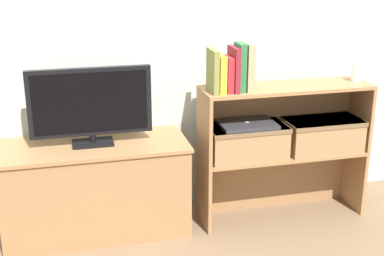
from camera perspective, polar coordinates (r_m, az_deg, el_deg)
The scene contains 16 objects.
ground_plane at distance 3.08m, azimuth 0.63°, elevation -11.49°, with size 16.00×16.00×0.00m, color brown.
wall_back at distance 3.12m, azimuth -1.45°, elevation 12.30°, with size 10.00×0.05×2.40m.
tv_stand at distance 3.07m, azimuth -10.23°, elevation -6.33°, with size 1.03×0.44×0.53m.
tv at distance 2.89m, azimuth -10.78°, elevation 2.52°, with size 0.65×0.14×0.42m.
bookshelf_lower_tier at distance 3.29m, azimuth 9.16°, elevation -4.57°, with size 0.98×0.27×0.41m.
bookshelf_upper_tier at distance 3.15m, azimuth 9.54°, elevation 2.18°, with size 0.98×0.27×0.40m.
book_olive at distance 2.86m, azimuth 2.23°, elevation 6.09°, with size 0.03×0.16×0.23m.
book_mustard at distance 2.87m, azimuth 3.01°, elevation 5.82°, with size 0.04×0.14×0.20m.
book_crimson at distance 2.89m, azimuth 3.82°, elevation 5.76°, with size 0.04×0.13×0.19m.
book_maroon at distance 2.89m, azimuth 4.48°, elevation 6.27°, with size 0.03×0.16×0.24m.
book_forest at distance 2.90m, azimuth 5.13°, elevation 6.48°, with size 0.04×0.12×0.26m.
book_tan at distance 2.92m, azimuth 5.94°, elevation 6.51°, with size 0.04×0.14×0.26m.
baby_monitor at distance 3.25m, azimuth 17.15°, elevation 5.63°, with size 0.05×0.04×0.13m.
storage_basket_left at distance 3.05m, azimuth 5.84°, elevation -1.26°, with size 0.45×0.24×0.19m.
storage_basket_right at distance 3.24m, azimuth 13.72°, elevation -0.54°, with size 0.45×0.24×0.19m.
laptop at distance 3.02m, azimuth 5.90°, elevation 0.42°, with size 0.31×0.22×0.02m.
Camera 1 is at (-0.68, -2.57, 1.55)m, focal length 50.00 mm.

